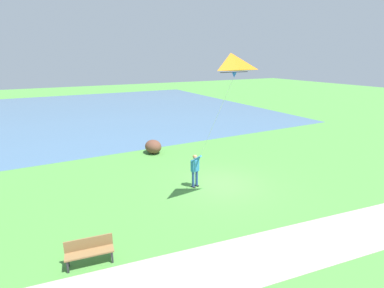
% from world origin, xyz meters
% --- Properties ---
extents(ground_plane, '(120.00, 120.00, 0.00)m').
position_xyz_m(ground_plane, '(0.00, 0.00, 0.00)').
color(ground_plane, '#4C8E3D').
extents(lake_water, '(36.00, 44.00, 0.01)m').
position_xyz_m(lake_water, '(25.70, 4.00, 0.00)').
color(lake_water, '#476B8E').
rests_on(lake_water, ground).
extents(walkway_path, '(6.78, 32.03, 0.02)m').
position_xyz_m(walkway_path, '(-5.45, 2.00, 0.01)').
color(walkway_path, '#ADA393').
rests_on(walkway_path, ground).
extents(person_kite_flyer, '(0.62, 0.52, 1.83)m').
position_xyz_m(person_kite_flyer, '(0.44, 1.40, 1.05)').
color(person_kite_flyer, '#232328').
rests_on(person_kite_flyer, ground).
extents(flying_kite, '(2.15, 1.57, 4.80)m').
position_xyz_m(flying_kite, '(-1.72, 0.98, 6.12)').
color(flying_kite, orange).
extents(park_bench_near_walkway, '(0.64, 1.55, 0.88)m').
position_xyz_m(park_bench_near_walkway, '(-3.04, 7.22, 0.51)').
color(park_bench_near_walkway, olive).
rests_on(park_bench_near_walkway, ground).
extents(lakeside_shrub, '(1.37, 1.10, 0.93)m').
position_xyz_m(lakeside_shrub, '(6.66, 1.32, 0.47)').
color(lakeside_shrub, brown).
rests_on(lakeside_shrub, ground).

